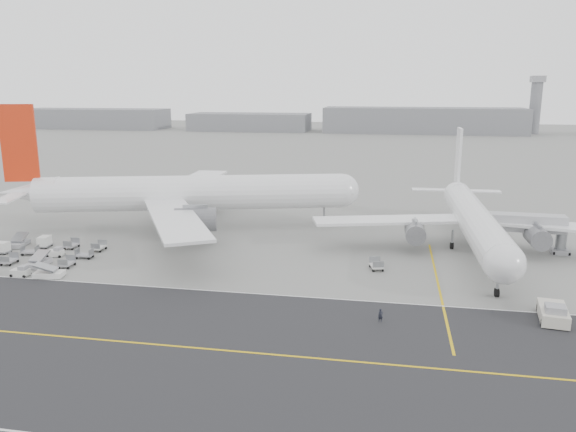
% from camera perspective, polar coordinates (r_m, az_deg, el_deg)
% --- Properties ---
extents(ground, '(700.00, 700.00, 0.00)m').
position_cam_1_polar(ground, '(75.54, -8.12, -6.90)').
color(ground, gray).
rests_on(ground, ground).
extents(taxiway, '(220.00, 59.00, 0.03)m').
position_cam_1_polar(taxiway, '(58.36, -9.02, -13.13)').
color(taxiway, '#2B2B2D').
rests_on(taxiway, ground).
extents(horizon_buildings, '(520.00, 28.00, 28.00)m').
position_cam_1_polar(horizon_buildings, '(328.29, 11.70, 8.29)').
color(horizon_buildings, gray).
rests_on(horizon_buildings, ground).
extents(control_tower, '(7.00, 7.00, 31.25)m').
position_cam_1_polar(control_tower, '(341.12, 23.84, 10.38)').
color(control_tower, gray).
rests_on(control_tower, ground).
extents(airliner_a, '(64.16, 62.76, 22.63)m').
position_cam_1_polar(airliner_a, '(104.65, -10.54, 2.31)').
color(airliner_a, white).
rests_on(airliner_a, ground).
extents(airliner_b, '(51.14, 51.73, 17.84)m').
position_cam_1_polar(airliner_b, '(93.32, 18.33, -0.29)').
color(airliner_b, white).
rests_on(airliner_b, ground).
extents(pushback_tug, '(3.63, 7.95, 2.24)m').
position_cam_1_polar(pushback_tug, '(70.09, 25.34, -8.89)').
color(pushback_tug, beige).
rests_on(pushback_tug, ground).
extents(jet_bridge, '(16.49, 3.80, 6.20)m').
position_cam_1_polar(jet_bridge, '(95.67, 22.07, -0.78)').
color(jet_bridge, gray).
rests_on(jet_bridge, ground).
extents(gse_cluster, '(23.33, 22.62, 1.94)m').
position_cam_1_polar(gse_cluster, '(93.11, -24.37, -4.11)').
color(gse_cluster, '#9B9BA0').
rests_on(gse_cluster, ground).
extents(stray_dolly, '(2.23, 2.95, 1.62)m').
position_cam_1_polar(stray_dolly, '(81.70, 8.95, -5.38)').
color(stray_dolly, silver).
rests_on(stray_dolly, ground).
extents(ground_crew_a, '(0.66, 0.54, 1.56)m').
position_cam_1_polar(ground_crew_a, '(64.04, 9.38, -9.94)').
color(ground_crew_a, black).
rests_on(ground_crew_a, ground).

